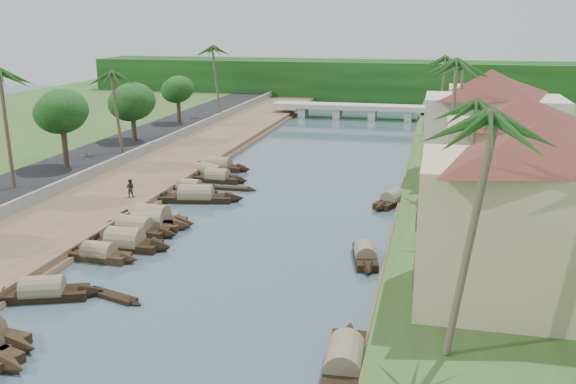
# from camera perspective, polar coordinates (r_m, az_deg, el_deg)

# --- Properties ---
(ground) EXTENTS (220.00, 220.00, 0.00)m
(ground) POSITION_cam_1_polar(r_m,az_deg,el_deg) (42.67, -6.64, -7.66)
(ground) COLOR #3C4F5A
(ground) RESTS_ON ground
(left_bank) EXTENTS (10.00, 180.00, 0.80)m
(left_bank) POSITION_cam_1_polar(r_m,az_deg,el_deg) (66.16, -13.94, 0.63)
(left_bank) COLOR brown
(left_bank) RESTS_ON ground
(right_bank) EXTENTS (16.00, 180.00, 1.20)m
(right_bank) POSITION_cam_1_polar(r_m,az_deg,el_deg) (59.34, 17.81, -1.11)
(right_bank) COLOR #2F4C1E
(right_bank) RESTS_ON ground
(road) EXTENTS (8.00, 180.00, 1.40)m
(road) POSITION_cam_1_polar(r_m,az_deg,el_deg) (70.31, -20.15, 1.24)
(road) COLOR black
(road) RESTS_ON ground
(retaining_wall) EXTENTS (0.40, 180.00, 1.10)m
(retaining_wall) POSITION_cam_1_polar(r_m,az_deg,el_deg) (67.93, -17.15, 1.60)
(retaining_wall) COLOR slate
(retaining_wall) RESTS_ON left_bank
(treeline) EXTENTS (120.00, 14.00, 8.00)m
(treeline) POSITION_cam_1_polar(r_m,az_deg,el_deg) (138.17, 7.52, 9.83)
(treeline) COLOR #11330E
(treeline) RESTS_ON ground
(bridge) EXTENTS (28.00, 4.00, 2.40)m
(bridge) POSITION_cam_1_polar(r_m,az_deg,el_deg) (110.77, 5.99, 7.40)
(bridge) COLOR #ADADA2
(bridge) RESTS_ON ground
(building_near) EXTENTS (14.85, 14.85, 10.20)m
(building_near) POSITION_cam_1_polar(r_m,az_deg,el_deg) (36.75, 20.98, -1.81)
(building_near) COLOR tan
(building_near) RESTS_ON right_bank
(building_mid) EXTENTS (14.11, 14.11, 9.70)m
(building_mid) POSITION_cam_1_polar(r_m,az_deg,el_deg) (52.36, 19.85, 2.85)
(building_mid) COLOR tan
(building_mid) RESTS_ON right_bank
(building_far) EXTENTS (15.59, 15.59, 10.20)m
(building_far) POSITION_cam_1_polar(r_m,az_deg,el_deg) (65.93, 17.71, 5.63)
(building_far) COLOR beige
(building_far) RESTS_ON right_bank
(building_distant) EXTENTS (12.62, 12.62, 9.20)m
(building_distant) POSITION_cam_1_polar(r_m,az_deg,el_deg) (85.82, 17.42, 7.36)
(building_distant) COLOR tan
(building_distant) RESTS_ON right_bank
(sampan_3) EXTENTS (7.48, 4.05, 2.03)m
(sampan_3) POSITION_cam_1_polar(r_m,az_deg,el_deg) (42.09, -20.96, -8.34)
(sampan_3) COLOR black
(sampan_3) RESTS_ON ground
(sampan_4) EXTENTS (6.31, 1.74, 1.84)m
(sampan_4) POSITION_cam_1_polar(r_m,az_deg,el_deg) (47.31, -16.45, -5.35)
(sampan_4) COLOR black
(sampan_4) RESTS_ON ground
(sampan_5) EXTENTS (7.52, 2.25, 2.37)m
(sampan_5) POSITION_cam_1_polar(r_m,az_deg,el_deg) (49.12, -14.29, -4.41)
(sampan_5) COLOR black
(sampan_5) RESTS_ON ground
(sampan_6) EXTENTS (7.43, 3.43, 2.18)m
(sampan_6) POSITION_cam_1_polar(r_m,az_deg,el_deg) (52.91, -12.43, -2.89)
(sampan_6) COLOR black
(sampan_6) RESTS_ON ground
(sampan_7) EXTENTS (7.79, 2.35, 2.06)m
(sampan_7) POSITION_cam_1_polar(r_m,az_deg,el_deg) (52.14, -13.45, -3.23)
(sampan_7) COLOR black
(sampan_7) RESTS_ON ground
(sampan_8) EXTENTS (8.06, 2.44, 2.44)m
(sampan_8) POSITION_cam_1_polar(r_m,az_deg,el_deg) (54.41, -12.06, -2.36)
(sampan_8) COLOR black
(sampan_8) RESTS_ON ground
(sampan_9) EXTENTS (9.44, 3.45, 2.33)m
(sampan_9) POSITION_cam_1_polar(r_m,az_deg,el_deg) (60.38, -8.19, -0.43)
(sampan_9) COLOR black
(sampan_9) RESTS_ON ground
(sampan_10) EXTENTS (6.67, 2.16, 1.86)m
(sampan_10) POSITION_cam_1_polar(r_m,az_deg,el_deg) (63.55, -8.77, 0.32)
(sampan_10) COLOR black
(sampan_10) RESTS_ON ground
(sampan_11) EXTENTS (6.93, 1.91, 2.01)m
(sampan_11) POSITION_cam_1_polar(r_m,az_deg,el_deg) (67.37, -6.29, 1.26)
(sampan_11) COLOR black
(sampan_11) RESTS_ON ground
(sampan_12) EXTENTS (8.24, 5.07, 2.03)m
(sampan_12) POSITION_cam_1_polar(r_m,az_deg,el_deg) (69.55, -6.85, 1.68)
(sampan_12) COLOR black
(sampan_12) RESTS_ON ground
(sampan_13) EXTENTS (8.01, 2.41, 2.17)m
(sampan_13) POSITION_cam_1_polar(r_m,az_deg,el_deg) (72.65, -6.17, 2.28)
(sampan_13) COLOR black
(sampan_13) RESTS_ON ground
(sampan_14) EXTENTS (2.15, 8.89, 2.14)m
(sampan_14) POSITION_cam_1_polar(r_m,az_deg,el_deg) (32.19, 5.02, -14.83)
(sampan_14) COLOR black
(sampan_14) RESTS_ON ground
(sampan_15) EXTENTS (2.56, 6.59, 1.80)m
(sampan_15) POSITION_cam_1_polar(r_m,az_deg,el_deg) (45.56, 6.88, -5.62)
(sampan_15) COLOR black
(sampan_15) RESTS_ON ground
(sampan_16) EXTENTS (3.99, 7.44, 1.87)m
(sampan_16) POSITION_cam_1_polar(r_m,az_deg,el_deg) (59.73, 9.33, -0.67)
(sampan_16) COLOR black
(sampan_16) RESTS_ON ground
(canoe_1) EXTENTS (4.89, 2.26, 0.79)m
(canoe_1) POSITION_cam_1_polar(r_m,az_deg,el_deg) (41.02, -15.34, -8.94)
(canoe_1) COLOR black
(canoe_1) RESTS_ON ground
(canoe_2) EXTENTS (5.46, 0.94, 0.79)m
(canoe_2) POSITION_cam_1_polar(r_m,az_deg,el_deg) (64.12, -5.11, 0.29)
(canoe_2) COLOR black
(canoe_2) RESTS_ON ground
(palm_0) EXTENTS (3.20, 3.20, 12.90)m
(palm_0) POSITION_cam_1_polar(r_m,az_deg,el_deg) (28.45, 15.82, 6.11)
(palm_0) COLOR brown
(palm_0) RESTS_ON ground
(palm_1) EXTENTS (3.20, 3.20, 11.38)m
(palm_1) POSITION_cam_1_polar(r_m,az_deg,el_deg) (45.25, 16.15, 7.35)
(palm_1) COLOR brown
(palm_1) RESTS_ON ground
(palm_2) EXTENTS (3.20, 3.20, 13.30)m
(palm_2) POSITION_cam_1_polar(r_m,az_deg,el_deg) (57.97, 14.71, 10.87)
(palm_2) COLOR brown
(palm_2) RESTS_ON ground
(palm_3) EXTENTS (3.20, 3.20, 11.72)m
(palm_3) POSITION_cam_1_polar(r_m,az_deg,el_deg) (75.72, 15.14, 10.58)
(palm_3) COLOR brown
(palm_3) RESTS_ON ground
(palm_5) EXTENTS (3.20, 3.20, 12.17)m
(palm_5) POSITION_cam_1_polar(r_m,az_deg,el_deg) (62.73, -24.15, 9.53)
(palm_5) COLOR brown
(palm_5) RESTS_ON ground
(palm_6) EXTENTS (3.20, 3.20, 10.75)m
(palm_6) POSITION_cam_1_polar(r_m,az_deg,el_deg) (76.19, -15.05, 10.06)
(palm_6) COLOR brown
(palm_6) RESTS_ON ground
(palm_7) EXTENTS (3.20, 3.20, 11.77)m
(palm_7) POSITION_cam_1_polar(r_m,az_deg,el_deg) (90.99, 13.60, 11.39)
(palm_7) COLOR brown
(palm_7) RESTS_ON ground
(palm_8) EXTENTS (3.20, 3.20, 12.38)m
(palm_8) POSITION_cam_1_polar(r_m,az_deg,el_deg) (103.37, -6.32, 12.55)
(palm_8) COLOR brown
(palm_8) RESTS_ON ground
(tree_3) EXTENTS (5.20, 5.20, 8.00)m
(tree_3) POSITION_cam_1_polar(r_m,az_deg,el_deg) (70.41, -19.47, 6.69)
(tree_3) COLOR #4D3A2C
(tree_3) RESTS_ON ground
(tree_4) EXTENTS (5.51, 5.51, 7.17)m
(tree_4) POSITION_cam_1_polar(r_m,az_deg,el_deg) (84.17, -13.67, 7.73)
(tree_4) COLOR #4D3A2C
(tree_4) RESTS_ON ground
(tree_5) EXTENTS (4.42, 4.42, 6.78)m
(tree_5) POSITION_cam_1_polar(r_m,az_deg,el_deg) (97.54, -9.77, 8.92)
(tree_5) COLOR #4D3A2C
(tree_5) RESTS_ON ground
(tree_6) EXTENTS (4.61, 4.61, 7.20)m
(tree_6) POSITION_cam_1_polar(r_m,az_deg,el_deg) (69.18, 21.70, 5.71)
(tree_6) COLOR #4D3A2C
(tree_6) RESTS_ON ground
(person_far) EXTENTS (0.85, 0.68, 1.69)m
(person_far) POSITION_cam_1_polar(r_m,az_deg,el_deg) (59.85, -13.85, 0.35)
(person_far) COLOR #2E2B20
(person_far) RESTS_ON left_bank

